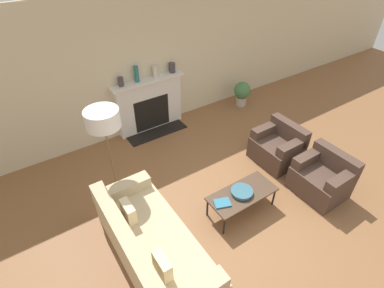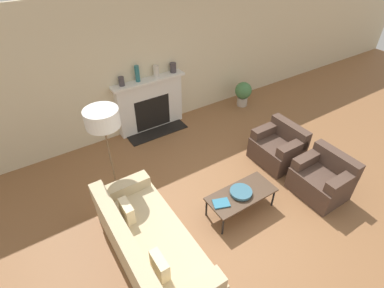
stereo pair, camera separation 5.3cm
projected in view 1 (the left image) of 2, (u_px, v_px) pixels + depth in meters
name	position (u px, v px, depth m)	size (l,w,h in m)	color
ground_plane	(248.00, 209.00, 5.00)	(18.00, 18.00, 0.00)	brown
wall_back	(152.00, 63.00, 6.23)	(18.00, 0.06, 2.90)	beige
fireplace	(150.00, 105.00, 6.57)	(1.62, 0.59, 1.20)	silver
couch	(152.00, 246.00, 4.11)	(0.93, 2.19, 0.77)	#CCB78E
armchair_near	(322.00, 178.00, 5.15)	(0.73, 0.85, 0.78)	#4C382D
armchair_far	(278.00, 147.00, 5.83)	(0.73, 0.85, 0.78)	#4C382D
coffee_table	(242.00, 194.00, 4.77)	(1.13, 0.51, 0.39)	#4C3828
bowl	(242.00, 192.00, 4.73)	(0.35, 0.35, 0.06)	#38667A
book	(222.00, 203.00, 4.58)	(0.30, 0.26, 0.02)	teal
floor_lamp	(103.00, 123.00, 4.31)	(0.51, 0.51, 1.74)	brown
mantel_vase_left	(121.00, 82.00, 5.91)	(0.11, 0.11, 0.18)	#3D383D
mantel_vase_center_left	(136.00, 74.00, 6.01)	(0.10, 0.10, 0.33)	#28666B
mantel_vase_center_right	(155.00, 71.00, 6.23)	(0.12, 0.12, 0.24)	beige
mantel_vase_right	(172.00, 68.00, 6.42)	(0.13, 0.13, 0.21)	#3D383D
potted_plant	(242.00, 92.00, 7.52)	(0.42, 0.42, 0.63)	#B2A899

